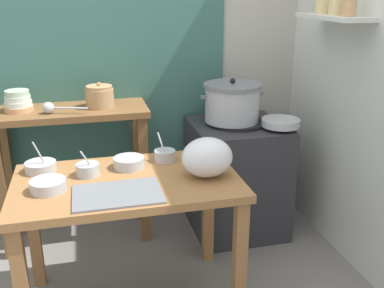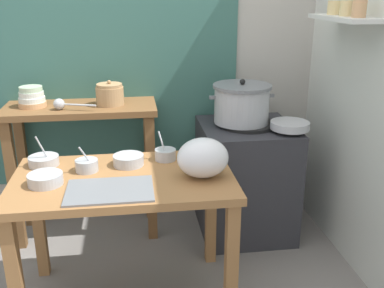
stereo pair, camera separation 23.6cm
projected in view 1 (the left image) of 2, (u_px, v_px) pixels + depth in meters
wall_back at (117, 37)px, 2.94m from camera, size 4.40×0.12×2.60m
wall_right at (375, 47)px, 2.42m from camera, size 0.30×3.20×2.60m
prep_table at (128, 199)px, 2.22m from camera, size 1.10×0.66×0.72m
back_shelf_table at (72, 142)px, 2.82m from camera, size 0.96×0.40×0.90m
stove_block at (236, 177)px, 3.04m from camera, size 0.60×0.61×0.78m
steamer_pot at (232, 102)px, 2.88m from camera, size 0.42×0.38×0.29m
clay_pot at (100, 97)px, 2.77m from camera, size 0.18×0.18×0.16m
bowl_stack_enamel at (18, 102)px, 2.68m from camera, size 0.17×0.17×0.13m
ladle at (50, 108)px, 2.63m from camera, size 0.26×0.11×0.07m
serving_tray at (118, 194)px, 2.01m from camera, size 0.40×0.28×0.01m
plastic_bag at (207, 157)px, 2.18m from camera, size 0.25×0.22×0.20m
wide_pan at (281, 122)px, 2.81m from camera, size 0.24×0.24×0.05m
prep_bowl_0 at (48, 185)px, 2.04m from camera, size 0.17×0.17×0.05m
prep_bowl_1 at (129, 162)px, 2.31m from camera, size 0.16×0.16×0.06m
prep_bowl_2 at (208, 155)px, 2.41m from camera, size 0.12×0.12×0.13m
prep_bowl_3 at (41, 166)px, 2.26m from camera, size 0.16×0.16×0.17m
prep_bowl_4 at (165, 155)px, 2.40m from camera, size 0.11×0.11×0.16m
prep_bowl_5 at (88, 169)px, 2.21m from camera, size 0.12×0.12×0.14m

